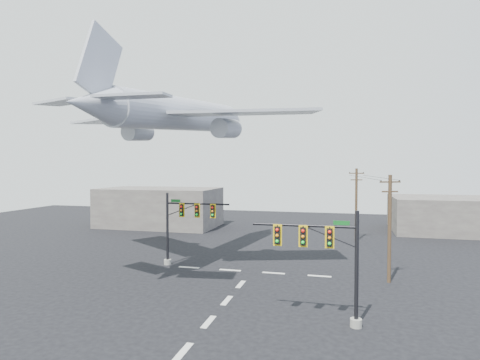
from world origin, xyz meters
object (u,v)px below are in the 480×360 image
(signal_mast_near, at_px, (329,260))
(signal_mast_far, at_px, (182,225))
(utility_pole_b, at_px, (356,203))
(utility_pole_a, at_px, (390,226))
(airliner, at_px, (182,115))

(signal_mast_near, height_order, signal_mast_far, signal_mast_far)
(utility_pole_b, bearing_deg, signal_mast_near, -99.58)
(signal_mast_near, relative_size, utility_pole_a, 0.78)
(utility_pole_a, distance_m, utility_pole_b, 18.16)
(signal_mast_far, distance_m, utility_pole_b, 23.72)
(airliner, bearing_deg, signal_mast_near, -120.71)
(utility_pole_a, height_order, utility_pole_b, utility_pole_b)
(signal_mast_near, xyz_separation_m, signal_mast_far, (-13.97, 11.14, 0.02))
(signal_mast_far, xyz_separation_m, utility_pole_b, (16.45, 17.06, 0.90))
(signal_mast_far, xyz_separation_m, airliner, (-0.23, 0.58, 10.47))
(signal_mast_far, bearing_deg, airliner, 111.77)
(utility_pole_b, distance_m, airliner, 25.32)
(airliner, bearing_deg, utility_pole_b, -36.55)
(signal_mast_near, distance_m, signal_mast_far, 17.87)
(signal_mast_near, xyz_separation_m, utility_pole_b, (2.48, 28.20, 0.93))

